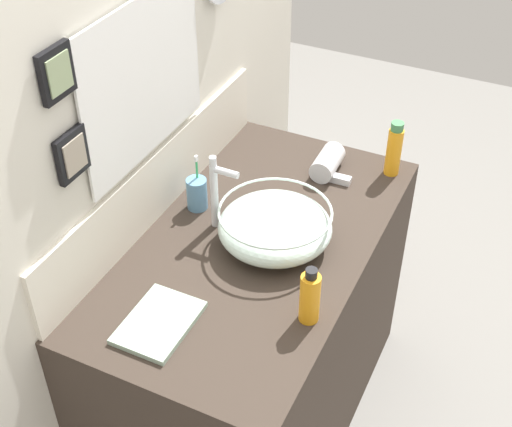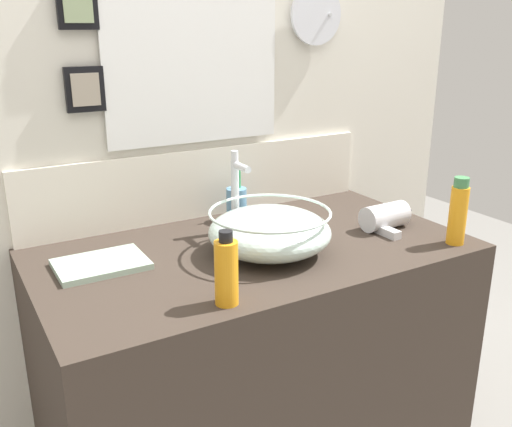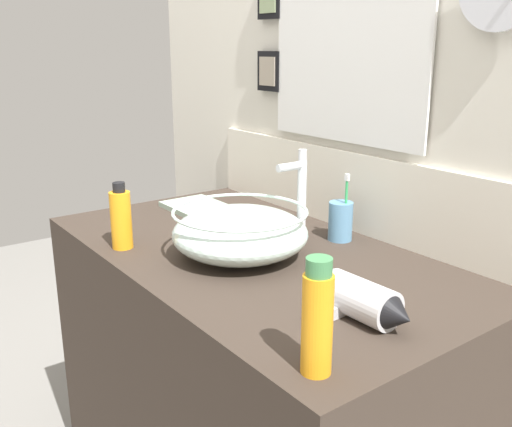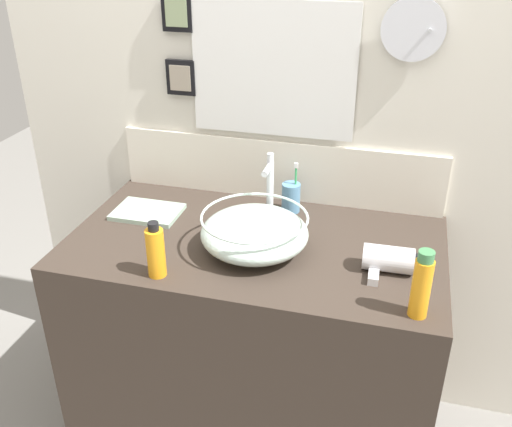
% 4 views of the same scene
% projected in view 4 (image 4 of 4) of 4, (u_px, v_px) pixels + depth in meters
% --- Properties ---
extents(vanity_counter, '(1.20, 0.66, 0.85)m').
position_uv_depth(vanity_counter, '(255.00, 343.00, 2.04)').
color(vanity_counter, '#382D26').
rests_on(vanity_counter, ground).
extents(back_panel, '(2.04, 0.10, 2.57)m').
position_uv_depth(back_panel, '(282.00, 81.00, 1.95)').
color(back_panel, silver).
rests_on(back_panel, ground).
extents(glass_bowl_sink, '(0.33, 0.33, 0.12)m').
position_uv_depth(glass_bowl_sink, '(255.00, 232.00, 1.76)').
color(glass_bowl_sink, silver).
rests_on(glass_bowl_sink, vanity_counter).
extents(faucet, '(0.02, 0.09, 0.25)m').
position_uv_depth(faucet, '(270.00, 185.00, 1.89)').
color(faucet, silver).
rests_on(faucet, vanity_counter).
extents(hair_drier, '(0.19, 0.14, 0.08)m').
position_uv_depth(hair_drier, '(393.00, 260.00, 1.66)').
color(hair_drier, silver).
rests_on(hair_drier, vanity_counter).
extents(toothbrush_cup, '(0.06, 0.06, 0.18)m').
position_uv_depth(toothbrush_cup, '(291.00, 197.00, 2.00)').
color(toothbrush_cup, '#598CB2').
rests_on(toothbrush_cup, vanity_counter).
extents(lotion_bottle, '(0.05, 0.05, 0.20)m').
position_uv_depth(lotion_bottle, '(422.00, 285.00, 1.46)').
color(lotion_bottle, orange).
rests_on(lotion_bottle, vanity_counter).
extents(spray_bottle, '(0.05, 0.05, 0.17)m').
position_uv_depth(spray_bottle, '(156.00, 252.00, 1.63)').
color(spray_bottle, orange).
rests_on(spray_bottle, vanity_counter).
extents(hand_towel, '(0.23, 0.16, 0.02)m').
position_uv_depth(hand_towel, '(148.00, 212.00, 2.00)').
color(hand_towel, '#99B29E').
rests_on(hand_towel, vanity_counter).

